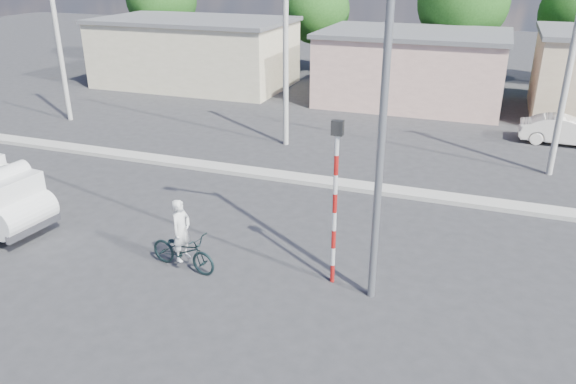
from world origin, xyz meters
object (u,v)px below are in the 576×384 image
(cyclist, at_px, (182,240))
(car_cream, at_px, (565,130))
(traffic_pole, at_px, (335,190))
(streetlight, at_px, (377,101))
(bicycle, at_px, (183,251))

(cyclist, relative_size, car_cream, 0.45)
(traffic_pole, height_order, streetlight, streetlight)
(bicycle, height_order, streetlight, streetlight)
(bicycle, relative_size, cyclist, 1.19)
(car_cream, bearing_deg, streetlight, 159.89)
(traffic_pole, distance_m, streetlight, 2.56)
(streetlight, bearing_deg, bicycle, -174.81)
(cyclist, xyz_separation_m, traffic_pole, (3.98, 0.75, 1.73))
(traffic_pole, bearing_deg, bicycle, -169.38)
(car_cream, relative_size, traffic_pole, 0.88)
(car_cream, xyz_separation_m, traffic_pole, (-6.59, -14.88, 1.96))
(traffic_pole, bearing_deg, streetlight, -17.73)
(cyclist, bearing_deg, traffic_pole, -70.17)
(bicycle, distance_m, car_cream, 18.86)
(streetlight, bearing_deg, cyclist, -174.81)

